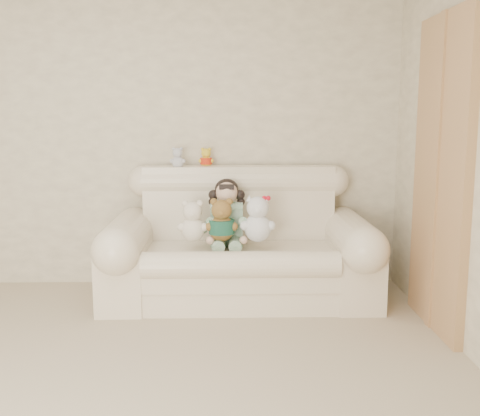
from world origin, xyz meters
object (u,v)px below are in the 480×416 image
white_cat (258,214)px  cream_teddy (193,217)px  seated_child (227,212)px  brown_teddy (222,216)px  sofa (240,236)px

white_cat → cream_teddy: 0.49m
seated_child → cream_teddy: bearing=-143.6°
brown_teddy → cream_teddy: brown_teddy is taller
brown_teddy → white_cat: size_ratio=0.92×
seated_child → white_cat: (0.23, -0.21, 0.02)m
brown_teddy → seated_child: bearing=74.9°
seated_child → white_cat: bearing=-41.2°
sofa → brown_teddy: (-0.14, -0.11, 0.18)m
sofa → brown_teddy: size_ratio=5.45×
brown_teddy → sofa: bearing=35.2°
brown_teddy → cream_teddy: bearing=174.2°
sofa → brown_teddy: bearing=-141.2°
sofa → seated_child: size_ratio=3.90×
brown_teddy → white_cat: 0.27m
seated_child → cream_teddy: size_ratio=1.47×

